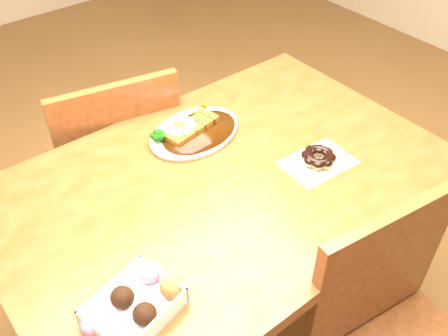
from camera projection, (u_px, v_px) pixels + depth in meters
ground at (225, 331)px, 1.81m from camera, size 6.00×6.00×0.00m
table at (225, 205)px, 1.38m from camera, size 1.20×0.80×0.75m
chair_far at (118, 163)px, 1.78m from camera, size 0.50×0.50×0.87m
katsu_curry_plate at (193, 131)px, 1.45m from camera, size 0.31×0.24×0.06m
donut_box at (134, 306)px, 0.99m from camera, size 0.22×0.17×0.05m
pon_de_ring at (318, 158)px, 1.35m from camera, size 0.20×0.15×0.04m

